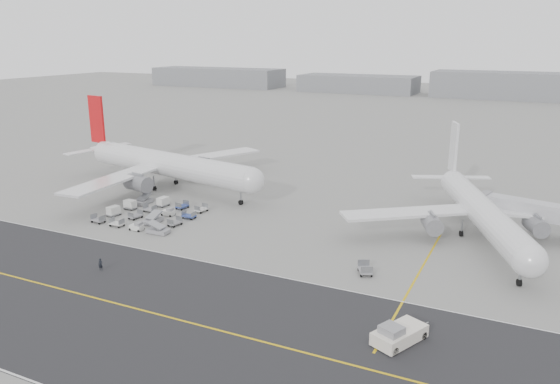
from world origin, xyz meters
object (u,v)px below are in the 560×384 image
at_px(jet_bridge, 532,212).
at_px(airliner_a, 165,164).
at_px(airliner_b, 481,210).
at_px(ground_crew_a, 101,264).
at_px(pushback_tug, 398,334).

bearing_deg(jet_bridge, airliner_a, -166.61).
relative_size(airliner_b, jet_bridge, 2.60).
relative_size(jet_bridge, ground_crew_a, 9.53).
xyz_separation_m(pushback_tug, jet_bridge, (11.50, 41.42, 3.43)).
bearing_deg(airliner_a, jet_bridge, -78.50).
height_order(airliner_b, jet_bridge, airliner_b).
bearing_deg(pushback_tug, jet_bridge, 99.35).
xyz_separation_m(airliner_a, ground_crew_a, (18.88, -40.09, -4.48)).
bearing_deg(ground_crew_a, airliner_a, 99.19).
distance_m(jet_bridge, ground_crew_a, 67.77).
xyz_separation_m(airliner_a, pushback_tug, (61.40, -40.75, -4.39)).
bearing_deg(jet_bridge, airliner_b, -141.90).
distance_m(airliner_a, pushback_tug, 73.82).
height_order(pushback_tug, jet_bridge, jet_bridge).
relative_size(pushback_tug, ground_crew_a, 4.62).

